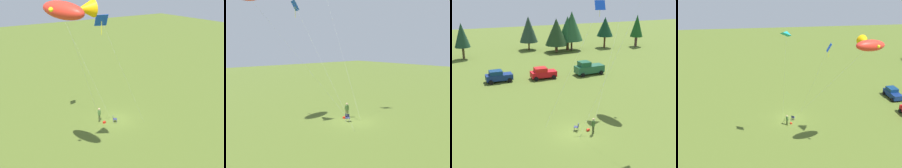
# 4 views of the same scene
# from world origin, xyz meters

# --- Properties ---
(ground_plane) EXTENTS (160.00, 160.00, 0.00)m
(ground_plane) POSITION_xyz_m (0.00, 0.00, 0.00)
(ground_plane) COLOR #506323
(person_kite_flyer) EXTENTS (0.50, 0.50, 1.74)m
(person_kite_flyer) POSITION_xyz_m (1.85, -0.63, 1.02)
(person_kite_flyer) COLOR #445028
(person_kite_flyer) RESTS_ON ground
(folding_chair) EXTENTS (0.66, 0.66, 0.82)m
(folding_chair) POSITION_xyz_m (0.47, 0.53, 0.49)
(folding_chair) COLOR #282D50
(folding_chair) RESTS_ON ground
(backpack_on_grass) EXTENTS (0.36, 0.29, 0.22)m
(backpack_on_grass) POSITION_xyz_m (1.58, 0.06, 0.11)
(backpack_on_grass) COLOR red
(backpack_on_grass) RESTS_ON ground
(car_navy_hatch) EXTENTS (4.28, 2.37, 1.89)m
(car_navy_hatch) POSITION_xyz_m (-5.21, 20.44, 0.95)
(car_navy_hatch) COLOR navy
(car_navy_hatch) RESTS_ON ground
(kite_large_fish) EXTENTS (9.41, 10.53, 15.13)m
(kite_large_fish) POSITION_xyz_m (9.33, 7.77, 14.33)
(kite_large_fish) COLOR red
(kite_large_fish) RESTS_ON ground
(kite_delta_teal) EXTENTS (7.50, 1.52, 15.76)m
(kite_delta_teal) POSITION_xyz_m (6.72, -1.17, 15.30)
(kite_delta_teal) COLOR teal
(kite_delta_teal) RESTS_ON ground
(kite_diamond_blue) EXTENTS (7.87, 2.63, 13.40)m
(kite_diamond_blue) POSITION_xyz_m (4.45, 4.52, 12.54)
(kite_diamond_blue) COLOR blue
(kite_diamond_blue) RESTS_ON ground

